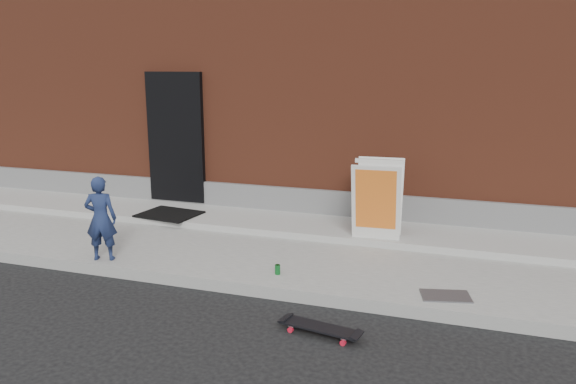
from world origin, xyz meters
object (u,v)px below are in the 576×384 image
at_px(child, 101,218).
at_px(soda_can, 278,270).
at_px(pizza_sign, 378,199).
at_px(skateboard, 320,328).

xyz_separation_m(child, soda_can, (2.35, 0.21, -0.50)).
xyz_separation_m(pizza_sign, soda_can, (-0.93, -1.59, -0.60)).
height_order(skateboard, soda_can, soda_can).
bearing_deg(child, pizza_sign, -169.49).
relative_size(child, soda_can, 9.17).
bearing_deg(skateboard, soda_can, 127.65).
bearing_deg(skateboard, child, 164.83).
relative_size(child, pizza_sign, 1.00).
bearing_deg(child, skateboard, 146.47).
bearing_deg(pizza_sign, child, -151.12).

